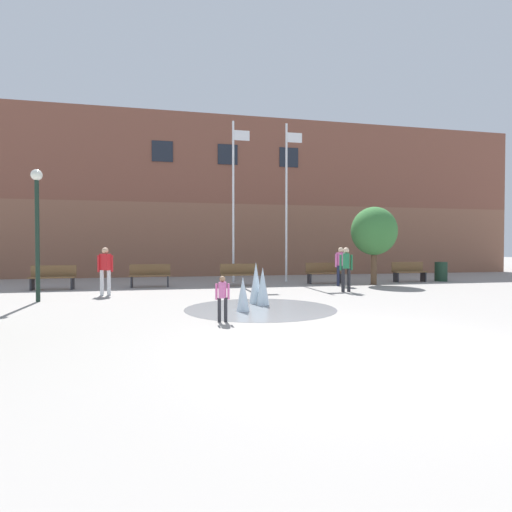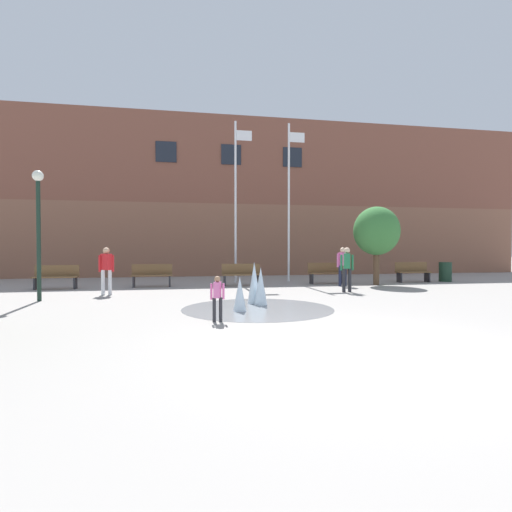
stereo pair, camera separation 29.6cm
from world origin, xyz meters
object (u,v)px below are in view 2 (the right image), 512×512
Objects in this scene: flagpole_right at (289,198)px; street_tree_near_building at (377,231)px; trash_can at (445,272)px; adult_near_bench at (106,267)px; park_bench_under_right_flagpole at (326,273)px; adult_watching at (343,263)px; park_bench_left_of_flagpoles at (152,275)px; child_with_pink_shirt at (217,295)px; adult_in_red at (347,266)px; park_bench_under_left_flagpole at (241,274)px; lamp_post_left_lane at (38,216)px; flagpole_left at (236,197)px; park_bench_far_left at (56,277)px; park_bench_near_trashcan at (413,272)px.

flagpole_right is 4.25m from street_tree_near_building.
adult_near_bench is at bearing -170.02° from trash_can.
adult_watching is (0.23, -1.26, 0.45)m from park_bench_under_right_flagpole.
street_tree_near_building reaches higher than park_bench_left_of_flagpoles.
adult_in_red reaches higher than child_with_pink_shirt.
adult_near_bench reaches higher than child_with_pink_shirt.
trash_can is at bearing -0.05° from park_bench_left_of_flagpoles.
lamp_post_left_lane reaches higher than park_bench_under_left_flagpole.
child_with_pink_shirt is at bearing -23.16° from adult_near_bench.
flagpole_right is (2.49, 0.00, 0.02)m from flagpole_left.
street_tree_near_building is (5.68, -0.71, 1.79)m from park_bench_under_left_flagpole.
park_bench_under_right_flagpole is (7.42, 0.04, 0.00)m from park_bench_left_of_flagpoles.
flagpole_left is at bearing 12.80° from park_bench_far_left.
park_bench_under_left_flagpole is at bearing 64.94° from adult_in_red.
adult_watching is at bearing -13.93° from park_bench_under_left_flagpole.
adult_near_bench is 0.48× the size of street_tree_near_building.
park_bench_left_of_flagpoles is 9.51m from street_tree_near_building.
park_bench_left_of_flagpoles is 7.14m from flagpole_right.
park_bench_near_trashcan is 1.01× the size of adult_near_bench.
park_bench_under_right_flagpole is 0.22× the size of flagpole_left.
adult_in_red is at bearing -79.77° from flagpole_right.
park_bench_left_of_flagpoles is 5.16m from flagpole_left.
child_with_pink_shirt is 8.94m from adult_watching.
park_bench_under_left_flagpole is at bearing 62.08° from adult_near_bench.
flagpole_left is (4.92, 3.95, 2.95)m from adult_near_bench.
child_with_pink_shirt is at bearing -140.09° from park_bench_near_trashcan.
flagpole_left reaches higher than adult_watching.
adult_near_bench is 1.77× the size of trash_can.
adult_in_red is 5.57m from flagpole_right.
flagpole_left reaches higher than child_with_pink_shirt.
child_with_pink_shirt is at bearing -102.17° from park_bench_under_left_flagpole.
lamp_post_left_lane reaches higher than park_bench_left_of_flagpoles.
flagpole_right is at bearing 12.72° from park_bench_left_of_flagpoles.
adult_in_red is at bearing -54.31° from flagpole_left.
trash_can is at bearing -8.24° from flagpole_left.
lamp_post_left_lane reaches higher than child_with_pink_shirt.
street_tree_near_building is at bearing -36.02° from flagpole_right.
park_bench_far_left is 9.53m from child_with_pink_shirt.
lamp_post_left_lane is (-10.63, -2.59, 1.59)m from adult_watching.
adult_in_red is at bearing -144.71° from park_bench_near_trashcan.
street_tree_near_building reaches higher than park_bench_under_left_flagpole.
park_bench_far_left is at bearing -124.30° from child_with_pink_shirt.
park_bench_near_trashcan is at bearing -14.02° from flagpole_right.
flagpole_right is at bearing 165.98° from park_bench_near_trashcan.
adult_in_red is at bearing -16.03° from park_bench_far_left.
park_bench_far_left is at bearing 170.34° from adult_near_bench.
park_bench_near_trashcan is at bearing -9.72° from flagpole_left.
adult_watching is at bearing -162.55° from park_bench_near_trashcan.
park_bench_near_trashcan is (11.58, 0.02, 0.00)m from park_bench_left_of_flagpoles.
lamp_post_left_lane is (-9.93, -0.55, 1.59)m from adult_in_red.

